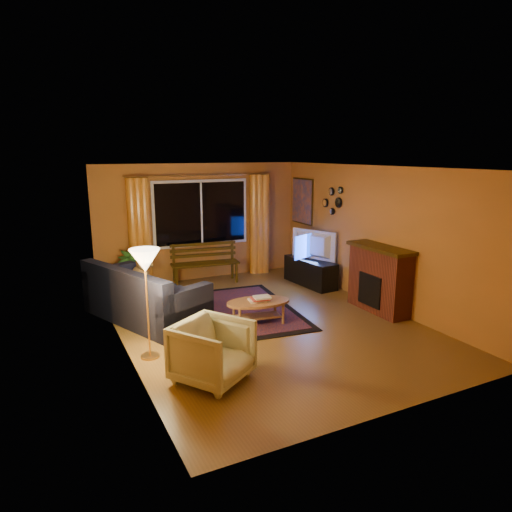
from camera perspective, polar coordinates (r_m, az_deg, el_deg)
name	(u,v)px	position (r m, az deg, el deg)	size (l,w,h in m)	color
floor	(264,322)	(7.59, 1.01, -8.28)	(4.50, 6.00, 0.02)	brown
ceiling	(265,167)	(7.08, 1.10, 11.10)	(4.50, 6.00, 0.02)	white
wall_back	(201,222)	(9.96, -6.94, 4.24)	(4.50, 0.02, 2.50)	#BE7731
wall_left	(118,262)	(6.53, -16.85, -0.77)	(0.02, 6.00, 2.50)	#BE7731
wall_right	(376,236)	(8.49, 14.75, 2.42)	(0.02, 6.00, 2.50)	#BE7731
window	(201,213)	(9.87, -6.84, 5.34)	(2.00, 0.02, 1.30)	black
curtain_rod	(201,175)	(9.76, -6.88, 9.97)	(0.03, 0.03, 3.20)	#BF8C3F
curtain_left	(140,234)	(9.50, -14.36, 2.72)	(0.36, 0.36, 2.24)	orange
curtain_right	(259,225)	(10.38, 0.38, 3.96)	(0.36, 0.36, 2.24)	orange
bench	(206,273)	(9.74, -6.33, -2.17)	(1.42, 0.42, 0.43)	#332304
potted_plant	(131,273)	(9.09, -15.33, -2.10)	(0.51, 0.51, 0.91)	#235B1E
sofa	(145,292)	(7.78, -13.73, -4.45)	(0.98, 2.28, 0.92)	black
dog	(140,270)	(8.21, -14.28, -1.72)	(0.35, 0.48, 0.52)	olive
armchair	(212,349)	(5.63, -5.47, -11.48)	(0.80, 0.75, 0.82)	beige
floor_lamp	(147,304)	(6.25, -13.43, -5.92)	(0.25, 0.25, 1.51)	#BF8C3F
rug	(244,310)	(8.11, -1.57, -6.71)	(1.70, 2.69, 0.02)	maroon
coffee_table	(258,312)	(7.46, 0.28, -7.03)	(1.05, 1.05, 0.38)	#A06A3C
tv_console	(310,272)	(9.62, 6.80, -2.01)	(0.43, 1.30, 0.54)	black
television	(311,245)	(9.49, 6.89, 1.34)	(1.05, 0.14, 0.61)	black
fireplace	(379,280)	(8.21, 15.18, -2.97)	(0.40, 1.20, 1.10)	maroon
mirror_cluster	(332,199)	(9.39, 9.50, 7.03)	(0.06, 0.60, 0.56)	black
painting	(302,201)	(10.36, 5.80, 6.83)	(0.04, 0.76, 0.96)	#C76121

